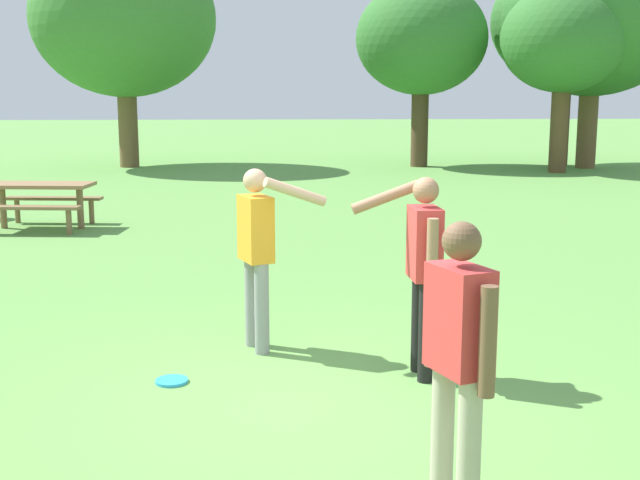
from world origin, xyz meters
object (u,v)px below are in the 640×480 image
(person_thrower, at_px, (458,350))
(tree_far_right, at_px, (564,40))
(frisbee, at_px, (172,381))
(tree_tall_left, at_px, (124,19))
(person_bystander, at_px, (423,261))
(tree_back_left, at_px, (594,18))
(picnic_table_near, at_px, (41,196))
(tree_slender_mid, at_px, (566,23))
(person_catcher, at_px, (257,245))
(tree_broad_center, at_px, (421,40))

(person_thrower, bearing_deg, tree_far_right, 69.25)
(frisbee, height_order, tree_tall_left, tree_tall_left)
(person_bystander, relative_size, tree_tall_left, 0.24)
(tree_tall_left, xyz_separation_m, tree_back_left, (13.74, -1.14, 0.00))
(person_thrower, height_order, picnic_table_near, person_thrower)
(picnic_table_near, relative_size, tree_back_left, 0.27)
(person_thrower, relative_size, frisbee, 6.30)
(person_thrower, bearing_deg, tree_slender_mid, 69.30)
(picnic_table_near, relative_size, tree_far_right, 0.35)
(person_catcher, height_order, person_bystander, same)
(tree_tall_left, bearing_deg, person_bystander, -73.77)
(tree_back_left, bearing_deg, tree_broad_center, 171.10)
(person_thrower, relative_size, tree_broad_center, 0.30)
(frisbee, height_order, picnic_table_near, picnic_table_near)
(person_bystander, relative_size, tree_back_left, 0.25)
(person_thrower, bearing_deg, tree_back_left, 67.22)
(tree_far_right, distance_m, tree_slender_mid, 2.40)
(frisbee, bearing_deg, person_catcher, 50.56)
(person_thrower, height_order, person_catcher, same)
(frisbee, bearing_deg, tree_back_left, 60.23)
(person_bystander, bearing_deg, tree_broad_center, 79.94)
(person_bystander, height_order, tree_tall_left, tree_tall_left)
(picnic_table_near, xyz_separation_m, tree_slender_mid, (12.80, 11.14, 3.75))
(tree_slender_mid, bearing_deg, person_bystander, -112.35)
(person_bystander, xyz_separation_m, tree_far_right, (6.91, 16.59, 2.70))
(tree_back_left, bearing_deg, person_catcher, -119.24)
(person_catcher, relative_size, tree_broad_center, 0.30)
(picnic_table_near, distance_m, tree_far_right, 15.30)
(person_thrower, height_order, frisbee, person_thrower)
(person_catcher, relative_size, frisbee, 6.30)
(person_thrower, distance_m, frisbee, 2.97)
(picnic_table_near, distance_m, tree_slender_mid, 17.38)
(person_bystander, height_order, frisbee, person_bystander)
(person_bystander, height_order, tree_back_left, tree_back_left)
(person_bystander, relative_size, tree_slender_mid, 0.26)
(tree_broad_center, bearing_deg, tree_tall_left, 177.60)
(tree_tall_left, distance_m, tree_broad_center, 8.85)
(tree_far_right, bearing_deg, tree_back_left, 44.12)
(person_bystander, bearing_deg, person_catcher, 149.25)
(picnic_table_near, relative_size, tree_slender_mid, 0.29)
(tree_slender_mid, bearing_deg, frisbee, -117.37)
(tree_far_right, xyz_separation_m, tree_back_left, (1.30, 1.26, 0.72))
(tree_back_left, bearing_deg, tree_tall_left, 175.26)
(tree_tall_left, bearing_deg, frisbee, -79.56)
(tree_broad_center, distance_m, tree_slender_mid, 4.44)
(picnic_table_near, bearing_deg, tree_broad_center, 52.64)
(person_bystander, xyz_separation_m, tree_slender_mid, (7.71, 18.76, 3.35))
(person_catcher, distance_m, frisbee, 1.44)
(person_catcher, distance_m, tree_broad_center, 18.63)
(frisbee, bearing_deg, picnic_table_near, 111.85)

